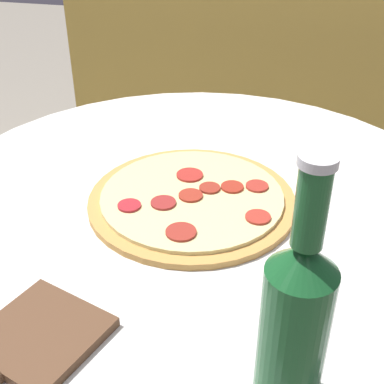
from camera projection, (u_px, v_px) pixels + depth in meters
name	position (u px, v px, depth m)	size (l,w,h in m)	color
table	(198.00, 289.00, 0.91)	(0.86, 0.86, 0.73)	silver
pizza	(192.00, 199.00, 0.80)	(0.31, 0.31, 0.02)	#C68E47
beer_bottle	(295.00, 321.00, 0.46)	(0.06, 0.06, 0.27)	#195628
pizza_paddle	(10.00, 362.00, 0.54)	(0.16, 0.29, 0.02)	brown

